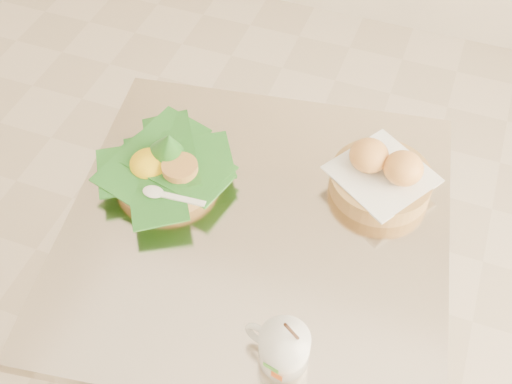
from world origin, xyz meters
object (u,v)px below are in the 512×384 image
(cafe_table, at_px, (256,287))
(coffee_mug, at_px, (283,347))
(rice_basket, at_px, (165,165))
(bread_basket, at_px, (382,175))

(cafe_table, height_order, coffee_mug, coffee_mug)
(rice_basket, bearing_deg, coffee_mug, -40.11)
(coffee_mug, bearing_deg, rice_basket, 139.89)
(cafe_table, relative_size, bread_basket, 3.51)
(rice_basket, relative_size, coffee_mug, 1.87)
(bread_basket, distance_m, coffee_mug, 0.40)
(cafe_table, xyz_separation_m, bread_basket, (0.19, 0.17, 0.26))
(bread_basket, height_order, coffee_mug, coffee_mug)
(coffee_mug, bearing_deg, bread_basket, 81.06)
(cafe_table, bearing_deg, bread_basket, 40.87)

